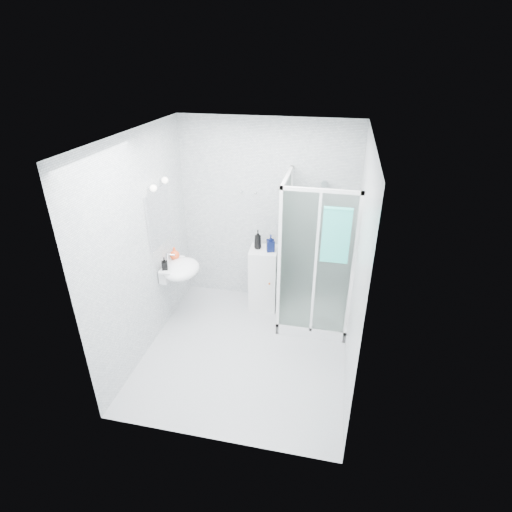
% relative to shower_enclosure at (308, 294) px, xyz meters
% --- Properties ---
extents(room, '(2.40, 2.60, 2.60)m').
position_rel_shower_enclosure_xyz_m(room, '(-0.67, -0.77, 0.85)').
color(room, silver).
rests_on(room, ground).
extents(shower_enclosure, '(0.90, 0.95, 2.00)m').
position_rel_shower_enclosure_xyz_m(shower_enclosure, '(0.00, 0.00, 0.00)').
color(shower_enclosure, white).
rests_on(shower_enclosure, ground).
extents(wall_basin, '(0.46, 0.56, 0.35)m').
position_rel_shower_enclosure_xyz_m(wall_basin, '(-1.66, -0.32, 0.35)').
color(wall_basin, white).
rests_on(wall_basin, ground).
extents(mirror, '(0.02, 0.60, 0.70)m').
position_rel_shower_enclosure_xyz_m(mirror, '(-1.85, -0.32, 1.05)').
color(mirror, white).
rests_on(mirror, room).
extents(vanity_lights, '(0.10, 0.40, 0.08)m').
position_rel_shower_enclosure_xyz_m(vanity_lights, '(-1.80, -0.32, 1.47)').
color(vanity_lights, silver).
rests_on(vanity_lights, room).
extents(wall_hooks, '(0.23, 0.06, 0.03)m').
position_rel_shower_enclosure_xyz_m(wall_hooks, '(-0.92, 0.49, 1.17)').
color(wall_hooks, silver).
rests_on(wall_hooks, room).
extents(storage_cabinet, '(0.40, 0.41, 0.91)m').
position_rel_shower_enclosure_xyz_m(storage_cabinet, '(-0.66, 0.24, 0.01)').
color(storage_cabinet, white).
rests_on(storage_cabinet, ground).
extents(hand_towel, '(0.31, 0.05, 0.66)m').
position_rel_shower_enclosure_xyz_m(hand_towel, '(0.28, -0.40, 1.06)').
color(hand_towel, '#35CBB9').
rests_on(hand_towel, shower_enclosure).
extents(shampoo_bottle_a, '(0.12, 0.12, 0.26)m').
position_rel_shower_enclosure_xyz_m(shampoo_bottle_a, '(-0.74, 0.26, 0.60)').
color(shampoo_bottle_a, black).
rests_on(shampoo_bottle_a, storage_cabinet).
extents(shampoo_bottle_b, '(0.13, 0.13, 0.23)m').
position_rel_shower_enclosure_xyz_m(shampoo_bottle_b, '(-0.56, 0.22, 0.58)').
color(shampoo_bottle_b, '#0A123E').
rests_on(shampoo_bottle_b, storage_cabinet).
extents(soap_dispenser_orange, '(0.14, 0.14, 0.17)m').
position_rel_shower_enclosure_xyz_m(soap_dispenser_orange, '(-1.77, -0.18, 0.50)').
color(soap_dispenser_orange, '#F94D1D').
rests_on(soap_dispenser_orange, wall_basin).
extents(soap_dispenser_black, '(0.09, 0.10, 0.16)m').
position_rel_shower_enclosure_xyz_m(soap_dispenser_black, '(-1.78, -0.47, 0.50)').
color(soap_dispenser_black, black).
rests_on(soap_dispenser_black, wall_basin).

